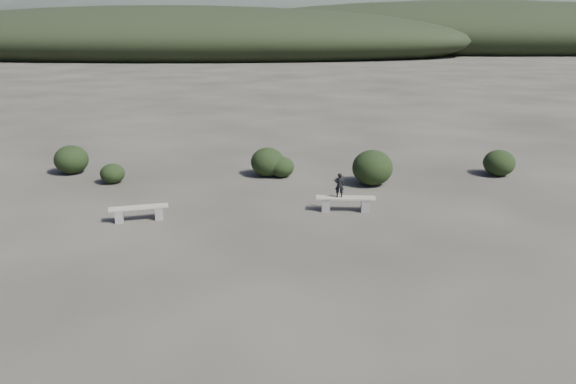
{
  "coord_description": "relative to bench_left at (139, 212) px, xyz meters",
  "views": [
    {
      "loc": [
        0.95,
        -12.9,
        6.13
      ],
      "look_at": [
        0.41,
        3.5,
        1.1
      ],
      "focal_mm": 35.0,
      "sensor_mm": 36.0,
      "label": 1
    }
  ],
  "objects": [
    {
      "name": "shrub_f",
      "position": [
        -4.45,
        5.66,
        0.31
      ],
      "size": [
        1.39,
        1.39,
        1.18
      ],
      "primitive_type": "ellipsoid",
      "color": "black",
      "rests_on": "ground"
    },
    {
      "name": "bench_right",
      "position": [
        6.65,
        1.14,
        0.02
      ],
      "size": [
        1.98,
        0.45,
        0.49
      ],
      "rotation": [
        0.0,
        0.0,
        -0.02
      ],
      "color": "gray",
      "rests_on": "ground"
    },
    {
      "name": "shrub_b",
      "position": [
        3.74,
        5.52,
        0.31
      ],
      "size": [
        1.37,
        1.37,
        1.17
      ],
      "primitive_type": "ellipsoid",
      "color": "black",
      "rests_on": "ground"
    },
    {
      "name": "shrub_d",
      "position": [
        7.88,
        4.35,
        0.41
      ],
      "size": [
        1.57,
        1.57,
        1.37
      ],
      "primitive_type": "ellipsoid",
      "color": "black",
      "rests_on": "ground"
    },
    {
      "name": "bench_left",
      "position": [
        0.0,
        0.0,
        0.0
      ],
      "size": [
        1.88,
        0.9,
        0.46
      ],
      "rotation": [
        0.0,
        0.0,
        0.29
      ],
      "color": "gray",
      "rests_on": "ground"
    },
    {
      "name": "mountain_ridges",
      "position": [
        -3.12,
        335.23,
        10.56
      ],
      "size": [
        500.0,
        400.0,
        56.0
      ],
      "color": "black",
      "rests_on": "ground"
    },
    {
      "name": "shrub_c",
      "position": [
        4.32,
        5.38,
        0.14
      ],
      "size": [
        1.04,
        1.04,
        0.84
      ],
      "primitive_type": "ellipsoid",
      "color": "black",
      "rests_on": "ground"
    },
    {
      "name": "shrub_a",
      "position": [
        -2.27,
        4.24,
        0.11
      ],
      "size": [
        0.95,
        0.95,
        0.78
      ],
      "primitive_type": "ellipsoid",
      "color": "black",
      "rests_on": "ground"
    },
    {
      "name": "shrub_e",
      "position": [
        13.25,
        5.89,
        0.25
      ],
      "size": [
        1.28,
        1.28,
        1.07
      ],
      "primitive_type": "ellipsoid",
      "color": "black",
      "rests_on": "ground"
    },
    {
      "name": "seated_person",
      "position": [
        6.43,
        1.14,
        0.63
      ],
      "size": [
        0.31,
        0.21,
        0.83
      ],
      "primitive_type": "imported",
      "rotation": [
        0.0,
        0.0,
        3.09
      ],
      "color": "black",
      "rests_on": "bench_right"
    },
    {
      "name": "ground",
      "position": [
        4.36,
        -3.83,
        -0.28
      ],
      "size": [
        1200.0,
        1200.0,
        0.0
      ],
      "primitive_type": "plane",
      "color": "#312C26",
      "rests_on": "ground"
    }
  ]
}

